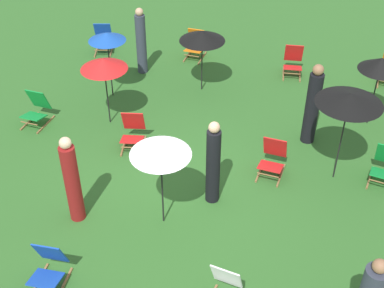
% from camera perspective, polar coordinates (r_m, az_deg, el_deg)
% --- Properties ---
extents(ground_plane, '(40.00, 40.00, 0.00)m').
position_cam_1_polar(ground_plane, '(10.37, -1.81, -6.06)').
color(ground_plane, '#2D6026').
extents(deckchair_1, '(0.53, 0.79, 0.83)m').
position_cam_1_polar(deckchair_1, '(9.03, -15.30, -12.79)').
color(deckchair_1, olive).
rests_on(deckchair_1, ground).
extents(deckchair_2, '(0.62, 0.84, 0.83)m').
position_cam_1_polar(deckchair_2, '(11.58, -6.43, 1.34)').
color(deckchair_2, olive).
rests_on(deckchair_2, ground).
extents(deckchair_4, '(0.53, 0.79, 0.83)m').
position_cam_1_polar(deckchair_4, '(10.89, 8.74, -1.54)').
color(deckchair_4, olive).
rests_on(deckchair_4, ground).
extents(deckchair_5, '(0.66, 0.86, 0.83)m').
position_cam_1_polar(deckchair_5, '(15.67, -9.64, 11.14)').
color(deckchair_5, olive).
rests_on(deckchair_5, ground).
extents(deckchair_7, '(0.51, 0.78, 0.83)m').
position_cam_1_polar(deckchair_7, '(15.13, 0.39, 10.70)').
color(deckchair_7, olive).
rests_on(deckchair_7, ground).
extents(deckchair_8, '(0.57, 0.81, 0.83)m').
position_cam_1_polar(deckchair_8, '(14.51, 10.90, 8.77)').
color(deckchair_8, olive).
rests_on(deckchair_8, ground).
extents(deckchair_9, '(0.52, 0.79, 0.83)m').
position_cam_1_polar(deckchair_9, '(12.78, -16.53, 3.64)').
color(deckchair_9, olive).
rests_on(deckchair_9, ground).
extents(umbrella_0, '(1.27, 1.27, 2.01)m').
position_cam_1_polar(umbrella_0, '(10.18, 16.75, 4.73)').
color(umbrella_0, black).
rests_on(umbrella_0, ground).
extents(umbrella_1, '(0.98, 0.98, 1.71)m').
position_cam_1_polar(umbrella_1, '(12.34, 19.85, 8.16)').
color(umbrella_1, black).
rests_on(umbrella_1, ground).
extents(umbrella_2, '(1.06, 1.06, 1.67)m').
position_cam_1_polar(umbrella_2, '(11.82, -9.55, 8.55)').
color(umbrella_2, black).
rests_on(umbrella_2, ground).
extents(umbrella_3, '(1.07, 1.07, 1.84)m').
position_cam_1_polar(umbrella_3, '(8.84, -3.45, -0.50)').
color(umbrella_3, black).
rests_on(umbrella_3, ground).
extents(umbrella_4, '(1.13, 1.13, 1.64)m').
position_cam_1_polar(umbrella_4, '(13.02, 1.12, 11.66)').
color(umbrella_4, black).
rests_on(umbrella_4, ground).
extents(umbrella_5, '(0.90, 0.90, 1.72)m').
position_cam_1_polar(umbrella_5, '(12.88, -9.22, 11.40)').
color(umbrella_5, black).
rests_on(umbrella_5, ground).
extents(person_1, '(0.27, 0.27, 1.82)m').
position_cam_1_polar(person_1, '(9.82, 2.31, -2.20)').
color(person_1, black).
rests_on(person_1, ground).
extents(person_2, '(0.42, 0.42, 1.92)m').
position_cam_1_polar(person_2, '(11.65, 12.93, 4.06)').
color(person_2, black).
rests_on(person_2, ground).
extents(person_3, '(0.38, 0.38, 1.82)m').
position_cam_1_polar(person_3, '(14.20, -5.54, 10.94)').
color(person_3, '#333847').
rests_on(person_3, ground).
extents(person_4, '(0.35, 0.35, 1.85)m').
position_cam_1_polar(person_4, '(9.67, -12.88, -3.96)').
color(person_4, maroon).
rests_on(person_4, ground).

